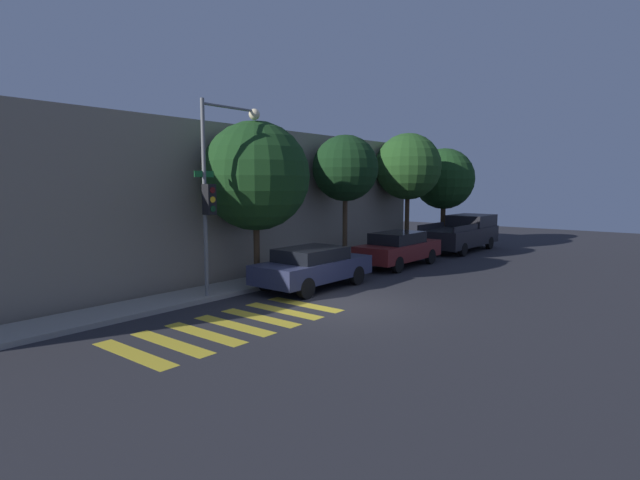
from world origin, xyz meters
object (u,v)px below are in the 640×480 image
(tree_behind_truck, at_px, (444,179))
(traffic_light_pole, at_px, (219,176))
(sedan_near_corner, at_px, (313,266))
(tree_midblock, at_px, (345,169))
(sedan_middle, at_px, (398,248))
(pickup_truck, at_px, (462,233))
(tree_near_corner, at_px, (256,176))
(tree_far_end, at_px, (408,167))

(tree_behind_truck, bearing_deg, traffic_light_pole, -178.27)
(sedan_near_corner, distance_m, tree_midblock, 5.75)
(sedan_near_corner, xyz_separation_m, tree_behind_truck, (13.82, 1.78, 3.03))
(sedan_middle, bearing_deg, pickup_truck, -0.00)
(tree_behind_truck, bearing_deg, tree_near_corner, -180.00)
(sedan_near_corner, xyz_separation_m, tree_far_end, (9.63, 1.78, 3.60))
(sedan_middle, height_order, tree_midblock, tree_midblock)
(sedan_near_corner, distance_m, tree_near_corner, 3.61)
(sedan_near_corner, xyz_separation_m, pickup_truck, (12.37, 0.00, 0.18))
(traffic_light_pole, bearing_deg, tree_near_corner, 14.03)
(pickup_truck, height_order, tree_near_corner, tree_near_corner)
(sedan_middle, relative_size, tree_midblock, 0.83)
(traffic_light_pole, relative_size, pickup_truck, 1.05)
(tree_midblock, xyz_separation_m, tree_far_end, (5.34, -0.00, 0.21))
(traffic_light_pole, xyz_separation_m, tree_far_end, (12.53, 0.51, 0.60))
(tree_midblock, bearing_deg, tree_behind_truck, 0.00)
(traffic_light_pole, relative_size, tree_near_corner, 1.07)
(tree_behind_truck, bearing_deg, pickup_truck, -129.19)
(traffic_light_pole, distance_m, sedan_near_corner, 4.36)
(sedan_near_corner, xyz_separation_m, sedan_middle, (5.71, 0.00, 0.03))
(sedan_middle, bearing_deg, tree_far_end, 24.44)
(sedan_near_corner, distance_m, sedan_middle, 5.71)
(sedan_middle, bearing_deg, tree_midblock, 128.65)
(tree_midblock, bearing_deg, tree_near_corner, -180.00)
(traffic_light_pole, height_order, tree_far_end, tree_far_end)
(pickup_truck, relative_size, tree_far_end, 0.95)
(sedan_near_corner, relative_size, tree_behind_truck, 0.80)
(tree_far_end, bearing_deg, tree_midblock, 180.00)
(tree_midblock, bearing_deg, tree_far_end, -0.00)
(tree_behind_truck, bearing_deg, tree_far_end, -180.00)
(tree_behind_truck, bearing_deg, sedan_middle, -167.63)
(tree_far_end, bearing_deg, pickup_truck, -32.94)
(tree_near_corner, xyz_separation_m, tree_midblock, (5.16, 0.00, 0.38))
(sedan_near_corner, distance_m, tree_far_end, 10.43)
(traffic_light_pole, relative_size, sedan_near_corner, 1.36)
(tree_near_corner, xyz_separation_m, tree_behind_truck, (14.70, 0.00, 0.01))
(sedan_near_corner, relative_size, tree_midblock, 0.80)
(tree_midblock, relative_size, tree_far_end, 0.92)
(sedan_near_corner, distance_m, tree_behind_truck, 14.26)
(sedan_middle, distance_m, pickup_truck, 6.66)
(traffic_light_pole, xyz_separation_m, tree_midblock, (7.19, 0.51, 0.39))
(sedan_near_corner, bearing_deg, tree_near_corner, 116.16)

